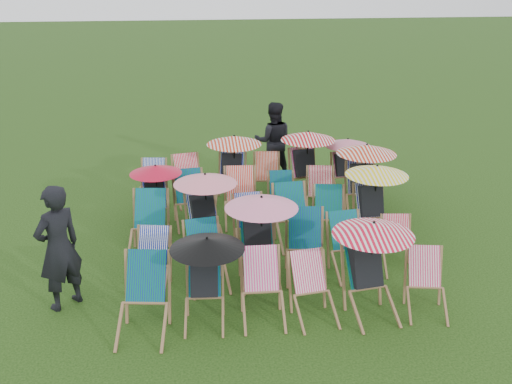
{
  "coord_description": "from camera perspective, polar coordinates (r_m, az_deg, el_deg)",
  "views": [
    {
      "loc": [
        -1.43,
        -8.98,
        4.58
      ],
      "look_at": [
        -0.17,
        0.38,
        0.9
      ],
      "focal_mm": 40.0,
      "sensor_mm": 36.0,
      "label": 1
    }
  ],
  "objects": [
    {
      "name": "deckchair_15",
      "position": [
        10.13,
        3.83,
        -2.51
      ],
      "size": [
        0.73,
        0.97,
        1.01
      ],
      "rotation": [
        0.0,
        0.0,
        0.06
      ],
      "color": "olive",
      "rests_on": "ground"
    },
    {
      "name": "deckchair_14",
      "position": [
        9.95,
        -0.49,
        -3.25
      ],
      "size": [
        0.65,
        0.86,
        0.9
      ],
      "rotation": [
        0.0,
        0.0,
        0.07
      ],
      "color": "olive",
      "rests_on": "ground"
    },
    {
      "name": "deckchair_24",
      "position": [
        12.05,
        -10.36,
        0.83
      ],
      "size": [
        0.69,
        0.88,
        0.88
      ],
      "rotation": [
        0.0,
        0.0,
        -0.14
      ],
      "color": "olive",
      "rests_on": "ground"
    },
    {
      "name": "deckchair_29",
      "position": [
        12.6,
        8.99,
        2.71
      ],
      "size": [
        1.0,
        1.04,
        1.18
      ],
      "rotation": [
        0.0,
        0.0,
        0.02
      ],
      "color": "olive",
      "rests_on": "ground"
    },
    {
      "name": "deckchair_21",
      "position": [
        11.18,
        2.61,
        -0.52
      ],
      "size": [
        0.63,
        0.84,
        0.86
      ],
      "rotation": [
        0.0,
        0.0,
        -0.08
      ],
      "color": "olive",
      "rests_on": "ground"
    },
    {
      "name": "deckchair_2",
      "position": [
        8.01,
        0.68,
        -9.65
      ],
      "size": [
        0.65,
        0.88,
        0.93
      ],
      "rotation": [
        0.0,
        0.0,
        -0.04
      ],
      "color": "olive",
      "rests_on": "ground"
    },
    {
      "name": "deckchair_25",
      "position": [
        12.0,
        -6.67,
        1.14
      ],
      "size": [
        0.77,
        0.97,
        0.95
      ],
      "rotation": [
        0.0,
        0.0,
        0.18
      ],
      "color": "olive",
      "rests_on": "ground"
    },
    {
      "name": "deckchair_0",
      "position": [
        7.83,
        -11.24,
        -10.48
      ],
      "size": [
        0.81,
        1.03,
        1.02
      ],
      "rotation": [
        0.0,
        0.0,
        -0.16
      ],
      "color": "olive",
      "rests_on": "ground"
    },
    {
      "name": "ground",
      "position": [
        10.18,
        1.23,
        -5.46
      ],
      "size": [
        100.0,
        100.0,
        0.0
      ],
      "primitive_type": "plane",
      "color": "black",
      "rests_on": "ground"
    },
    {
      "name": "deckchair_5",
      "position": [
        8.53,
        16.71,
        -8.84
      ],
      "size": [
        0.71,
        0.89,
        0.86
      ],
      "rotation": [
        0.0,
        0.0,
        -0.2
      ],
      "color": "olive",
      "rests_on": "ground"
    },
    {
      "name": "deckchair_17",
      "position": [
        10.47,
        11.74,
        -0.89
      ],
      "size": [
        1.13,
        1.17,
        1.34
      ],
      "rotation": [
        0.0,
        0.0,
        0.0
      ],
      "color": "olive",
      "rests_on": "ground"
    },
    {
      "name": "deckchair_19",
      "position": [
        10.96,
        -6.56,
        -0.77
      ],
      "size": [
        0.73,
        0.96,
        0.98
      ],
      "rotation": [
        0.0,
        0.0,
        0.09
      ],
      "color": "olive",
      "rests_on": "ground"
    },
    {
      "name": "deckchair_28",
      "position": [
        12.3,
        5.09,
        2.96
      ],
      "size": [
        1.17,
        1.24,
        1.38
      ],
      "rotation": [
        0.0,
        0.0,
        0.09
      ],
      "color": "olive",
      "rests_on": "ground"
    },
    {
      "name": "deckchair_4",
      "position": [
        8.17,
        11.42,
        -7.44
      ],
      "size": [
        1.14,
        1.22,
        1.35
      ],
      "rotation": [
        0.0,
        0.0,
        0.13
      ],
      "color": "olive",
      "rests_on": "ground"
    },
    {
      "name": "deckchair_8",
      "position": [
        8.85,
        0.35,
        -4.62
      ],
      "size": [
        1.14,
        1.18,
        1.35
      ],
      "rotation": [
        0.0,
        0.0,
        -0.0
      ],
      "color": "olive",
      "rests_on": "ground"
    },
    {
      "name": "deckchair_9",
      "position": [
        9.11,
        4.98,
        -5.42
      ],
      "size": [
        0.79,
        1.0,
        1.0
      ],
      "rotation": [
        0.0,
        0.0,
        -0.14
      ],
      "color": "olive",
      "rests_on": "ground"
    },
    {
      "name": "deckchair_1",
      "position": [
        7.91,
        -5.12,
        -8.68
      ],
      "size": [
        1.03,
        1.08,
        1.22
      ],
      "rotation": [
        0.0,
        0.0,
        -0.09
      ],
      "color": "olive",
      "rests_on": "ground"
    },
    {
      "name": "deckchair_6",
      "position": [
        8.89,
        -10.53,
        -6.89
      ],
      "size": [
        0.73,
        0.9,
        0.87
      ],
      "rotation": [
        0.0,
        0.0,
        -0.2
      ],
      "color": "olive",
      "rests_on": "ground"
    },
    {
      "name": "deckchair_12",
      "position": [
        9.93,
        -10.75,
        -3.3
      ],
      "size": [
        0.8,
        1.02,
        1.02
      ],
      "rotation": [
        0.0,
        0.0,
        -0.14
      ],
      "color": "olive",
      "rests_on": "ground"
    },
    {
      "name": "deckchair_11",
      "position": [
        9.58,
        14.1,
        -5.22
      ],
      "size": [
        0.63,
        0.81,
        0.82
      ],
      "rotation": [
        0.0,
        0.0,
        -0.13
      ],
      "color": "olive",
      "rests_on": "ground"
    },
    {
      "name": "deckchair_16",
      "position": [
        10.29,
        7.33,
        -2.46
      ],
      "size": [
        0.76,
        0.96,
        0.94
      ],
      "rotation": [
        0.0,
        0.0,
        -0.18
      ],
      "color": "olive",
      "rests_on": "ground"
    },
    {
      "name": "deckchair_26",
      "position": [
        12.02,
        -2.44,
        2.54
      ],
      "size": [
        1.15,
        1.23,
        1.37
      ],
      "rotation": [
        0.0,
        0.0,
        -0.2
      ],
      "color": "olive",
      "rests_on": "ground"
    },
    {
      "name": "deckchair_23",
      "position": [
        11.49,
        10.67,
        1.36
      ],
      "size": [
        1.18,
        1.25,
        1.4
      ],
      "rotation": [
        0.0,
        0.0,
        -0.15
      ],
      "color": "olive",
      "rests_on": "ground"
    },
    {
      "name": "deckchair_27",
      "position": [
        12.14,
        1.17,
        1.45
      ],
      "size": [
        0.68,
        0.9,
        0.92
      ],
      "rotation": [
        0.0,
        0.0,
        -0.09
      ],
      "color": "olive",
      "rests_on": "ground"
    },
    {
      "name": "deckchair_20",
      "position": [
        10.95,
        -1.53,
        -0.58
      ],
      "size": [
        0.73,
        0.97,
        1.01
      ],
      "rotation": [
        0.0,
        0.0,
        -0.07
      ],
      "color": "olive",
      "rests_on": "ground"
    },
    {
      "name": "deckchair_10",
      "position": [
        9.28,
        9.35,
        -5.4
      ],
      "size": [
        0.67,
        0.89,
        0.92
      ],
      "rotation": [
        0.0,
        0.0,
        0.08
      ],
      "color": "olive",
      "rests_on": "ground"
    },
    {
      "name": "deckchair_22",
      "position": [
        11.37,
        6.48,
        -0.14
      ],
      "size": [
        0.74,
        0.92,
        0.91
      ],
      "rotation": [
        0.0,
        0.0,
        -0.18
      ],
      "color": "olive",
      "rests_on": "ground"
    },
    {
      "name": "deckchair_18",
      "position": [
        10.96,
        -10.07,
        -0.27
      ],
      "size": [
        0.98,
        1.02,
        1.17
      ],
      "rotation": [
        0.0,
        0.0,
        0.0
      ],
      "color": "olive",
      "rests_on": "ground"
    },
    {
      "name": "deckchair_13",
      "position": [
        9.96,
        -5.11,
        -1.79
      ],
      "size": [
        1.1,
        1.2,
        1.31
      ],
      "rotation": [
        0.0,
        0.0,
        0.19
      ],
      "color": "olive",
      "rests_on": "ground"
    },
    {
      "name": "deckchair_3",
      "position": [
        8.08,
        5.76,
        -9.7
      ],
      "size": [
        0.67,
        0.87,
        0.87
      ],
      "rotation": [
        0.0,
        0.0,
        0.13
      ],
      "color": "olive",
      "rests_on": "ground"
    },
    {
      "name": "person_rear",
      "position": [
        13.19,
        1.74,
        5.12
      ],
      "size": [
        0.95,
        0.78,
        1.82
      ],
      "primitive_type": "imported",
      "rotation": [
        0.0,
        0.0,
        3.03
      ],
      "color": "black",
      "rests_on": "ground"
    },
    {
      "name": "deckchair_7",
      "position": [
        8.85,
        -4.98,
        -6.46
      ],
      "size": [
        0.74,
        0.95,
        0.94
      ],
      "rotation": [
        0.0,
        0.0,
        0.14
      ],
      "color": "olive",
      "rests_on": "ground"
    },
    {
      "name": "person_left",
      "position": [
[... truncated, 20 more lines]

